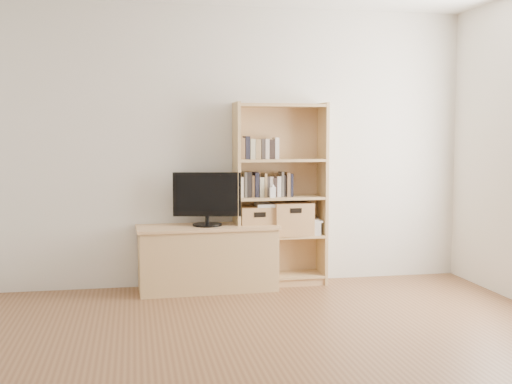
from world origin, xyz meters
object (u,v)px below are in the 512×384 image
object	(u,v)px
bookshelf	(280,194)
laptop	(274,205)
television	(207,199)
basket_right	(291,218)
baby_monitor	(273,192)
basket_left	(256,221)
tv_stand	(208,259)

from	to	relation	value
bookshelf	laptop	bearing A→B (deg)	-171.45
television	basket_right	size ratio (longest dim) A/B	1.67
bookshelf	baby_monitor	bearing A→B (deg)	-135.00
television	basket_left	distance (m)	0.52
bookshelf	basket_left	size ratio (longest dim) A/B	5.18
television	laptop	bearing A→B (deg)	17.45
television	bookshelf	bearing A→B (deg)	17.70
tv_stand	basket_left	bearing A→B (deg)	6.71
tv_stand	television	world-z (taller)	television
television	laptop	distance (m)	0.65
basket_right	laptop	world-z (taller)	basket_right
baby_monitor	basket_left	size ratio (longest dim) A/B	0.30
tv_stand	basket_left	xyz separation A→B (m)	(0.47, 0.07, 0.33)
basket_left	tv_stand	bearing A→B (deg)	-174.06
basket_right	laptop	xyz separation A→B (m)	(-0.16, -0.01, 0.13)
tv_stand	basket_right	size ratio (longest dim) A/B	3.35
baby_monitor	laptop	bearing A→B (deg)	65.16
laptop	bookshelf	bearing A→B (deg)	11.14
tv_stand	baby_monitor	size ratio (longest dim) A/B	12.55
television	laptop	xyz separation A→B (m)	(0.64, 0.07, -0.07)
bookshelf	laptop	world-z (taller)	bookshelf
tv_stand	bookshelf	size ratio (longest dim) A/B	0.72
bookshelf	baby_monitor	distance (m)	0.14
tv_stand	baby_monitor	distance (m)	0.85
bookshelf	baby_monitor	xyz separation A→B (m)	(-0.09, -0.10, 0.03)
basket_right	bookshelf	bearing A→B (deg)	174.75
television	baby_monitor	bearing A→B (deg)	9.58
basket_left	basket_right	distance (m)	0.33
bookshelf	television	xyz separation A→B (m)	(-0.70, -0.08, -0.02)
bookshelf	television	size ratio (longest dim) A/B	2.78
television	basket_left	bearing A→B (deg)	19.88
bookshelf	baby_monitor	size ratio (longest dim) A/B	17.42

